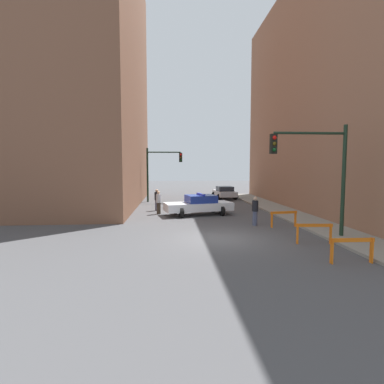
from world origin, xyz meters
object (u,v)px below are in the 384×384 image
at_px(pedestrian_corner, 157,200).
at_px(pedestrian_sidewalk, 255,211).
at_px(police_car, 199,205).
at_px(pedestrian_crossing, 159,202).
at_px(barrier_back, 284,216).
at_px(barrier_mid, 314,230).
at_px(traffic_light_near, 320,164).
at_px(traffic_light_far, 159,167).
at_px(barrier_front, 352,246).
at_px(parked_car_near, 224,192).

bearing_deg(pedestrian_corner, pedestrian_sidewalk, -37.67).
bearing_deg(police_car, pedestrian_corner, 39.29).
relative_size(pedestrian_crossing, barrier_back, 1.04).
relative_size(pedestrian_crossing, barrier_mid, 1.04).
relative_size(traffic_light_near, traffic_light_far, 1.00).
distance_m(traffic_light_far, police_car, 9.22).
distance_m(pedestrian_sidewalk, barrier_mid, 4.57).
height_order(traffic_light_far, pedestrian_corner, traffic_light_far).
distance_m(barrier_front, barrier_back, 6.38).
bearing_deg(traffic_light_far, traffic_light_near, -62.81).
bearing_deg(pedestrian_corner, barrier_back, -34.08).
bearing_deg(pedestrian_sidewalk, traffic_light_near, 71.68).
height_order(traffic_light_near, pedestrian_sidewalk, traffic_light_near).
relative_size(pedestrian_sidewalk, barrier_back, 1.04).
height_order(traffic_light_near, parked_car_near, traffic_light_near).
bearing_deg(pedestrian_crossing, barrier_mid, 60.82).
xyz_separation_m(pedestrian_corner, barrier_mid, (7.32, -10.72, -0.24)).
bearing_deg(barrier_front, barrier_mid, 91.04).
height_order(barrier_front, barrier_back, same).
height_order(police_car, barrier_back, police_car).
relative_size(barrier_mid, barrier_back, 1.00).
relative_size(police_car, pedestrian_sidewalk, 3.01).
relative_size(traffic_light_far, pedestrian_sidewalk, 3.13).
distance_m(police_car, parked_car_near, 11.52).
bearing_deg(pedestrian_corner, parked_car_near, 60.55).
bearing_deg(police_car, parked_car_near, -32.22).
distance_m(traffic_light_near, barrier_back, 4.03).
relative_size(traffic_light_far, parked_car_near, 1.18).
xyz_separation_m(traffic_light_far, barrier_back, (7.44, -12.91, -2.78)).
bearing_deg(barrier_mid, pedestrian_corner, 124.33).
distance_m(parked_car_near, barrier_mid, 19.24).
distance_m(pedestrian_crossing, pedestrian_corner, 1.76).
xyz_separation_m(barrier_front, barrier_mid, (-0.05, 2.66, 0.00)).
bearing_deg(barrier_back, pedestrian_sidewalk, 156.51).
relative_size(traffic_light_near, pedestrian_crossing, 3.13).
bearing_deg(pedestrian_crossing, barrier_front, 54.01).
height_order(pedestrian_corner, pedestrian_sidewalk, same).
xyz_separation_m(traffic_light_far, police_car, (3.09, -8.27, -2.67)).
xyz_separation_m(traffic_light_near, pedestrian_crossing, (-7.79, 7.98, -2.67)).
xyz_separation_m(traffic_light_far, pedestrian_crossing, (0.25, -7.66, -2.54)).
bearing_deg(traffic_light_far, barrier_front, -68.98).
bearing_deg(traffic_light_far, police_car, -69.48).
bearing_deg(pedestrian_corner, barrier_front, -51.79).
relative_size(traffic_light_far, barrier_mid, 3.25).
bearing_deg(barrier_mid, traffic_light_near, 55.89).
bearing_deg(barrier_mid, barrier_back, 88.87).
bearing_deg(police_car, traffic_light_near, -159.13).
bearing_deg(barrier_front, pedestrian_sidewalk, 101.58).
distance_m(traffic_light_near, pedestrian_corner, 12.87).
bearing_deg(traffic_light_far, barrier_back, -60.06).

